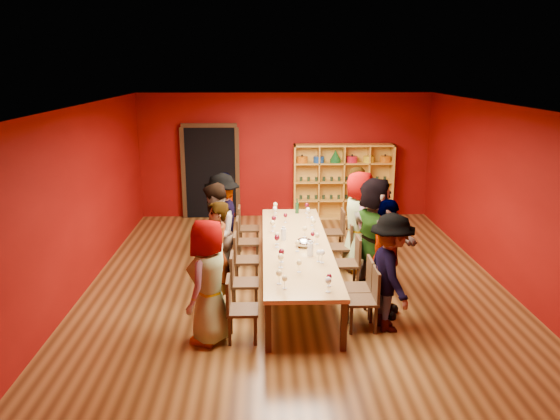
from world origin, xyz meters
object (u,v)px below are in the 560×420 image
object	(u,v)px
wine_bottle	(297,208)
person_left_2	(215,235)
chair_person_left_1	(239,279)
shelving_unit	(343,178)
chair_person_left_3	(244,239)
tasting_table	(296,247)
person_right_4	(358,211)
person_left_1	(217,257)
person_left_4	(226,211)
chair_person_left_2	(242,257)
spittoon_bowl	(304,243)
chair_person_right_3	(344,244)
person_right_1	(386,259)
person_right_2	(374,234)
chair_person_right_4	(337,229)
person_left_3	(223,220)
person_right_3	(359,222)
chair_person_left_4	(245,226)
chair_person_right_1	(362,284)
person_left_0	(209,282)
chair_person_right_2	(351,260)
chair_person_left_0	(237,306)
person_right_0	(391,273)
chair_person_right_0	(368,296)

from	to	relation	value
wine_bottle	person_left_2	bearing A→B (deg)	-129.13
chair_person_left_1	shelving_unit	bearing A→B (deg)	66.08
shelving_unit	chair_person_left_3	distance (m)	3.99
person_left_2	chair_person_left_3	xyz separation A→B (m)	(0.44, 0.97, -0.38)
tasting_table	person_right_4	bearing A→B (deg)	51.39
person_left_1	person_left_4	distance (m)	2.84
chair_person_left_2	spittoon_bowl	distance (m)	1.11
tasting_table	chair_person_right_3	distance (m)	1.19
person_right_1	person_right_2	world-z (taller)	person_right_2
chair_person_right_4	chair_person_left_3	bearing A→B (deg)	-163.15
person_left_3	spittoon_bowl	size ratio (longest dim) A/B	6.00
person_right_2	person_right_3	xyz separation A→B (m)	(-0.11, 0.84, -0.03)
shelving_unit	spittoon_bowl	world-z (taller)	shelving_unit
chair_person_left_4	chair_person_right_1	distance (m)	3.59
person_left_3	chair_person_right_4	xyz separation A→B (m)	(2.20, 0.55, -0.37)
tasting_table	person_right_2	bearing A→B (deg)	-4.72
chair_person_left_1	chair_person_left_2	world-z (taller)	same
person_left_1	chair_person_right_4	size ratio (longest dim) A/B	1.91
person_left_0	person_left_3	world-z (taller)	person_left_3
chair_person_right_2	person_left_4	bearing A→B (deg)	136.80
person_left_0	person_left_4	size ratio (longest dim) A/B	1.07
chair_person_left_0	chair_person_left_3	world-z (taller)	same
chair_person_left_0	chair_person_left_2	world-z (taller)	same
tasting_table	chair_person_left_0	size ratio (longest dim) A/B	5.06
person_left_0	person_right_1	distance (m)	2.60
chair_person_left_1	chair_person_right_1	distance (m)	1.84
chair_person_left_3	spittoon_bowl	world-z (taller)	spittoon_bowl
person_left_3	person_right_1	world-z (taller)	person_right_1
person_right_0	chair_person_right_4	distance (m)	3.25
shelving_unit	chair_person_left_1	bearing A→B (deg)	-113.92
person_left_3	spittoon_bowl	world-z (taller)	person_left_3
chair_person_left_3	spittoon_bowl	xyz separation A→B (m)	(1.03, -1.23, 0.32)
chair_person_left_2	person_right_0	distance (m)	2.74
chair_person_left_2	chair_person_left_3	world-z (taller)	same
chair_person_left_2	person_right_3	bearing A→B (deg)	16.64
person_left_1	chair_person_left_2	xyz separation A→B (m)	(0.33, 1.00, -0.35)
person_left_2	wine_bottle	bearing A→B (deg)	137.26
wine_bottle	person_right_0	bearing A→B (deg)	-72.94
chair_person_left_2	chair_person_right_0	distance (m)	2.48
chair_person_left_1	person_right_4	world-z (taller)	person_right_4
chair_person_left_2	person_left_4	size ratio (longest dim) A/B	0.56
shelving_unit	person_right_1	distance (m)	5.45
person_right_1	chair_person_left_1	bearing A→B (deg)	103.39
person_right_0	person_right_2	bearing A→B (deg)	-8.06
chair_person_left_2	chair_person_left_4	xyz separation A→B (m)	(0.00, 1.84, 0.00)
person_left_0	chair_person_left_2	bearing A→B (deg)	-169.75
shelving_unit	chair_person_left_1	size ratio (longest dim) A/B	2.70
person_left_4	person_right_2	world-z (taller)	person_right_2
person_left_3	chair_person_right_2	xyz separation A→B (m)	(2.20, -1.20, -0.37)
person_right_0	person_right_2	size ratio (longest dim) A/B	0.89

